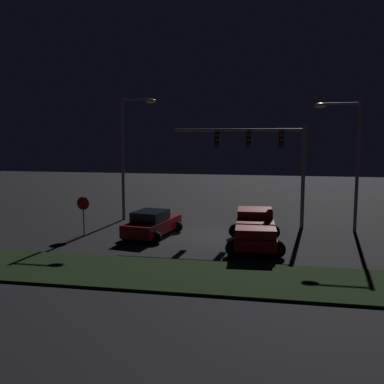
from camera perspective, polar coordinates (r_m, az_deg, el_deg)
The scene contains 8 objects.
ground_plane at distance 25.80m, azimuth 2.17°, elevation -5.61°, with size 80.00×80.00×0.00m, color black.
grass_median at distance 18.56m, azimuth -1.47°, elevation -10.62°, with size 25.94×4.23×0.10m, color black.
pickup_truck at distance 23.42m, azimuth 8.09°, elevation -4.51°, with size 3.11×5.52×1.80m.
car_sedan at distance 25.56m, azimuth -5.16°, elevation -4.06°, with size 2.97×4.64×1.51m.
traffic_signal_gantry at distance 28.30m, azimuth 9.24°, elevation 5.46°, with size 8.32×0.56×6.50m.
street_lamp_left at distance 30.26m, azimuth -8.09°, elevation 6.11°, with size 2.45×0.44×8.25m.
street_lamp_right at distance 27.88m, azimuth 19.45°, elevation 5.17°, with size 2.70×0.44×7.76m.
stop_sign at distance 26.49m, azimuth -13.80°, elevation -2.04°, with size 0.76×0.08×2.23m.
Camera 1 is at (3.80, -24.86, 5.75)m, focal length 41.51 mm.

